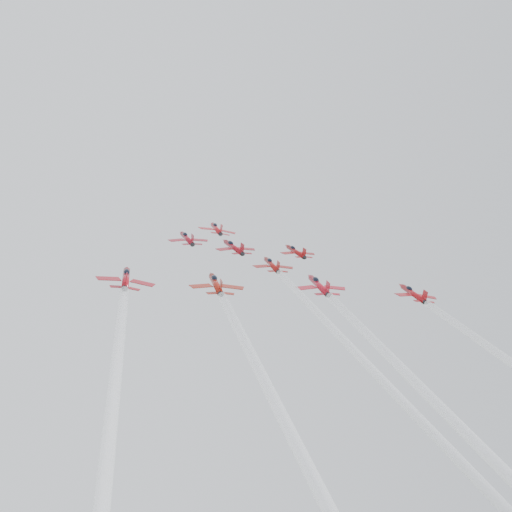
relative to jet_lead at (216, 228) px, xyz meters
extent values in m
cylinder|color=#AF1017|center=(0.00, -0.34, -0.25)|extent=(1.11, 9.52, 5.58)
cone|color=#AF1017|center=(0.00, 5.16, 2.55)|extent=(1.11, 2.49, 2.00)
cone|color=black|center=(0.00, -5.39, -2.82)|extent=(1.11, 1.59, 1.54)
ellipsoid|color=black|center=(0.00, 1.51, 1.25)|extent=(1.01, 2.40, 1.82)
cube|color=#AF1017|center=(-2.73, -1.04, -0.66)|extent=(4.17, 2.77, 0.92)
cube|color=#AF1017|center=(2.73, -1.04, -0.66)|extent=(4.17, 2.77, 0.92)
cube|color=#AF1017|center=(0.00, -4.85, -1.19)|extent=(0.12, 2.54, 2.63)
cube|color=#AF1017|center=(-1.42, -4.48, -2.36)|extent=(2.00, 1.38, 0.53)
cube|color=#AF1017|center=(1.42, -4.48, -2.36)|extent=(2.00, 1.38, 0.53)
cylinder|color=maroon|center=(-9.27, -11.19, -5.78)|extent=(1.08, 9.25, 5.42)
cone|color=maroon|center=(-9.27, -5.85, -3.06)|extent=(1.08, 2.42, 1.94)
cone|color=black|center=(-9.27, -16.09, -8.27)|extent=(1.08, 1.54, 1.50)
ellipsoid|color=black|center=(-9.27, -9.40, -4.31)|extent=(0.98, 2.33, 1.77)
cube|color=maroon|center=(-11.92, -11.87, -6.18)|extent=(4.05, 2.70, 0.89)
cube|color=maroon|center=(-6.61, -11.87, -6.18)|extent=(4.05, 2.70, 0.89)
cube|color=maroon|center=(-9.27, -15.58, -6.69)|extent=(0.12, 2.47, 2.55)
cube|color=maroon|center=(-10.64, -15.22, -7.83)|extent=(1.94, 1.34, 0.52)
cube|color=maroon|center=(-7.89, -15.22, -7.83)|extent=(1.94, 1.34, 0.52)
cylinder|color=maroon|center=(0.51, -16.09, -8.27)|extent=(1.09, 9.31, 5.46)
cone|color=maroon|center=(0.51, -10.71, -5.53)|extent=(1.09, 2.43, 1.96)
cone|color=black|center=(0.51, -21.02, -10.78)|extent=(1.09, 1.55, 1.51)
ellipsoid|color=black|center=(0.51, -14.28, -6.80)|extent=(0.99, 2.34, 1.78)
cube|color=maroon|center=(-2.16, -16.77, -8.67)|extent=(4.08, 2.71, 0.90)
cube|color=maroon|center=(3.18, -16.77, -8.67)|extent=(4.08, 2.71, 0.90)
cube|color=maroon|center=(0.51, -20.50, -9.18)|extent=(0.12, 2.48, 2.57)
cube|color=maroon|center=(-0.87, -20.14, -10.33)|extent=(1.96, 1.35, 0.52)
cube|color=maroon|center=(1.89, -20.14, -10.33)|extent=(1.96, 1.35, 0.52)
cylinder|color=maroon|center=(15.13, -16.48, -8.47)|extent=(0.98, 8.42, 4.94)
cone|color=maroon|center=(15.13, -11.62, -5.99)|extent=(0.98, 2.20, 1.77)
cone|color=black|center=(15.13, -20.95, -10.74)|extent=(0.98, 1.40, 1.36)
ellipsoid|color=black|center=(15.13, -14.85, -7.14)|extent=(0.89, 2.12, 1.61)
cube|color=maroon|center=(12.71, -17.10, -8.83)|extent=(3.69, 2.45, 0.81)
cube|color=maroon|center=(17.54, -17.10, -8.83)|extent=(3.69, 2.45, 0.81)
cube|color=maroon|center=(15.13, -20.48, -9.30)|extent=(0.11, 2.25, 2.33)
cube|color=maroon|center=(13.87, -20.15, -10.34)|extent=(1.77, 1.22, 0.47)
cube|color=maroon|center=(16.38, -20.15, -10.34)|extent=(1.77, 1.22, 0.47)
cylinder|color=maroon|center=(5.78, -27.71, -14.18)|extent=(1.02, 8.71, 5.10)
cone|color=maroon|center=(5.78, -22.68, -11.62)|extent=(1.02, 2.28, 1.83)
cone|color=black|center=(5.78, -32.33, -16.53)|extent=(1.02, 1.45, 1.41)
ellipsoid|color=black|center=(5.78, -26.02, -12.81)|extent=(0.93, 2.19, 1.67)
cube|color=maroon|center=(3.28, -28.35, -14.56)|extent=(3.82, 2.54, 0.84)
cube|color=maroon|center=(8.27, -28.35, -14.56)|extent=(3.82, 2.54, 0.84)
cube|color=maroon|center=(5.78, -31.84, -15.04)|extent=(0.11, 2.32, 2.40)
cube|color=maroon|center=(4.48, -31.50, -16.11)|extent=(1.83, 1.26, 0.49)
cube|color=maroon|center=(7.07, -31.50, -16.11)|extent=(1.83, 1.26, 0.49)
cylinder|color=white|center=(5.78, -69.76, -35.59)|extent=(1.30, 74.80, 38.92)
cylinder|color=#A00F1A|center=(-25.67, -40.66, -20.77)|extent=(1.22, 10.46, 6.13)
cone|color=#A00F1A|center=(-25.67, -34.62, -17.70)|extent=(1.22, 2.73, 2.20)
cone|color=black|center=(-25.67, -46.21, -23.60)|extent=(1.22, 1.74, 1.69)
ellipsoid|color=black|center=(-25.67, -38.63, -19.12)|extent=(1.11, 2.63, 2.00)
cube|color=#A00F1A|center=(-28.67, -41.43, -21.23)|extent=(4.58, 3.05, 1.01)
cube|color=#A00F1A|center=(-22.67, -41.43, -21.23)|extent=(4.58, 3.05, 1.01)
cube|color=#A00F1A|center=(-25.67, -45.62, -21.80)|extent=(0.13, 2.79, 2.89)
cube|color=#A00F1A|center=(-27.23, -45.22, -23.09)|extent=(2.20, 1.51, 0.58)
cube|color=#A00F1A|center=(-24.12, -45.22, -23.09)|extent=(2.20, 1.51, 0.58)
cylinder|color=white|center=(-25.67, -91.17, -46.48)|extent=(1.56, 89.84, 46.75)
cylinder|color=maroon|center=(-9.34, -41.47, -21.19)|extent=(1.18, 10.13, 5.94)
cone|color=maroon|center=(-9.34, -35.62, -18.21)|extent=(1.18, 2.65, 2.13)
cone|color=black|center=(-9.34, -46.85, -23.92)|extent=(1.18, 1.69, 1.64)
ellipsoid|color=black|center=(-9.34, -39.51, -19.58)|extent=(1.08, 2.55, 1.94)
cube|color=maroon|center=(-12.25, -42.21, -21.63)|extent=(4.44, 2.95, 0.98)
cube|color=maroon|center=(-6.43, -42.21, -21.63)|extent=(4.44, 2.95, 0.98)
cube|color=maroon|center=(-9.34, -46.28, -22.18)|extent=(0.13, 2.70, 2.80)
cube|color=maroon|center=(-10.85, -45.89, -23.43)|extent=(2.13, 1.47, 0.57)
cube|color=maroon|center=(-7.83, -45.89, -23.43)|extent=(2.13, 1.47, 0.57)
cylinder|color=white|center=(-9.34, -90.41, -46.10)|extent=(1.51, 87.06, 45.30)
cylinder|color=#B01020|center=(11.71, -39.42, -20.14)|extent=(1.17, 10.00, 5.86)
cone|color=#B01020|center=(11.71, -33.64, -17.20)|extent=(1.17, 2.61, 2.10)
cone|color=black|center=(11.71, -44.72, -22.84)|extent=(1.17, 1.67, 1.62)
ellipsoid|color=black|center=(11.71, -37.48, -18.56)|extent=(1.06, 2.52, 1.91)
cube|color=#B01020|center=(8.84, -40.15, -20.58)|extent=(4.38, 2.92, 0.96)
cube|color=#B01020|center=(14.58, -40.15, -20.58)|extent=(4.38, 2.92, 0.96)
cube|color=#B01020|center=(11.71, -44.17, -21.13)|extent=(0.13, 2.67, 2.76)
cube|color=#B01020|center=(10.23, -43.78, -22.36)|extent=(2.10, 1.45, 0.56)
cube|color=#B01020|center=(13.20, -43.78, -22.36)|extent=(2.10, 1.45, 0.56)
cylinder|color=white|center=(11.71, -87.74, -44.73)|extent=(1.49, 85.94, 44.72)
cylinder|color=#A00F15|center=(30.88, -41.59, -21.25)|extent=(1.04, 8.92, 5.23)
cone|color=#A00F15|center=(30.88, -36.44, -18.63)|extent=(1.04, 2.33, 1.88)
cone|color=black|center=(30.88, -46.32, -23.66)|extent=(1.04, 1.49, 1.45)
ellipsoid|color=black|center=(30.88, -39.86, -19.84)|extent=(0.95, 2.25, 1.71)
cube|color=#A00F15|center=(28.32, -42.25, -21.64)|extent=(3.91, 2.60, 0.86)
cube|color=#A00F15|center=(33.44, -42.25, -21.64)|extent=(3.91, 2.60, 0.86)
cube|color=#A00F15|center=(30.88, -45.83, -22.13)|extent=(0.11, 2.38, 2.46)
cube|color=#A00F15|center=(29.55, -45.48, -23.23)|extent=(1.88, 1.29, 0.50)
cube|color=#A00F15|center=(32.20, -45.48, -23.23)|extent=(1.88, 1.29, 0.50)
camera|label=1|loc=(-38.09, -167.34, -42.60)|focal=50.00mm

